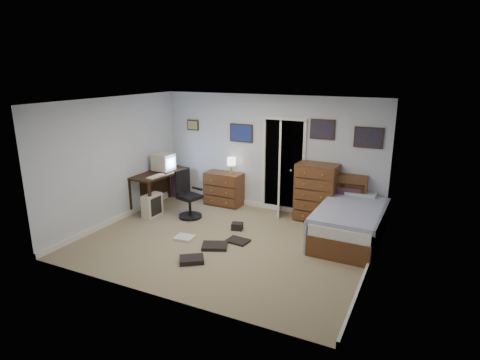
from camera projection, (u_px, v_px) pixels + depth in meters
name	position (u px, v px, depth m)	size (l,w,h in m)	color
floor	(226.00, 242.00, 7.26)	(5.00, 4.00, 0.02)	#9B896B
computer_desk	(156.00, 180.00, 8.94)	(0.71, 1.43, 0.81)	black
crt_monitor	(163.00, 162.00, 8.91)	(0.43, 0.41, 0.39)	beige
keyboard	(156.00, 176.00, 8.46)	(0.16, 0.43, 0.03)	beige
pc_tower	(152.00, 205.00, 8.43)	(0.24, 0.46, 0.48)	beige
office_chair	(188.00, 199.00, 8.35)	(0.59, 0.59, 1.00)	black
media_stack	(176.00, 181.00, 9.68)	(0.16, 0.16, 0.78)	maroon
low_dresser	(224.00, 189.00, 9.11)	(0.85, 0.43, 0.76)	brown
table_lamp	(231.00, 162.00, 8.85)	(0.19, 0.19, 0.37)	gold
doorway	(288.00, 164.00, 8.80)	(0.96, 1.12, 2.05)	black
tall_dresser	(316.00, 192.00, 8.12)	(0.81, 0.48, 1.19)	brown
headboard_bookcase	(338.00, 197.00, 8.06)	(1.13, 0.35, 1.00)	brown
bed	(351.00, 222.00, 7.30)	(1.16, 2.12, 0.69)	brown
wall_posters	(294.00, 132.00, 8.25)	(4.38, 0.04, 0.60)	#331E11
floor_clutter	(211.00, 244.00, 7.07)	(1.33, 1.87, 0.14)	black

